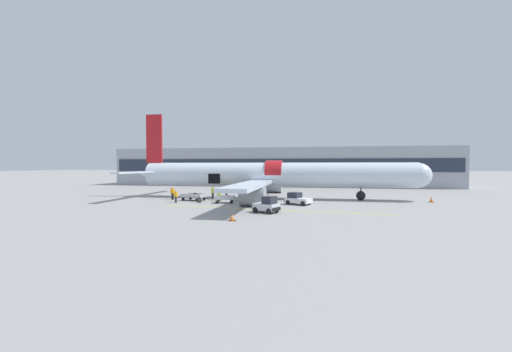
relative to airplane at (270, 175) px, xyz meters
The scene contains 17 objects.
ground_plane 5.75m from the airplane, 117.97° to the right, with size 500.00×500.00×0.00m, color gray.
apron_marking_line 11.87m from the airplane, 81.82° to the right, with size 24.84×3.02×0.01m.
terminal_strip 29.90m from the airplane, 94.28° to the left, with size 75.76×12.86×8.58m.
airplane is the anchor object (origin of this frame).
baggage_tug_lead 13.66m from the airplane, 83.31° to the right, with size 2.83×2.49×1.64m.
baggage_tug_mid 8.00m from the airplane, 56.49° to the right, with size 3.40×2.85×1.44m.
baggage_cart_loading 10.91m from the airplane, 154.64° to the right, with size 4.20×2.55×1.00m.
baggage_cart_queued 8.39m from the airplane, 126.69° to the right, with size 3.48×2.27×0.90m.
ground_crew_loader_a 7.66m from the airplane, 154.84° to the right, with size 0.44×0.60×1.71m.
ground_crew_loader_b 13.25m from the airplane, 146.22° to the right, with size 0.48×0.52×1.56m.
ground_crew_driver 7.77m from the airplane, 145.67° to the right, with size 0.48×0.50×1.54m.
ground_crew_supervisor 13.60m from the airplane, 162.10° to the right, with size 0.58×0.58×1.80m.
ground_crew_helper 6.59m from the airplane, 156.20° to the right, with size 0.59×0.56×1.78m.
ground_crew_marshal 8.33m from the airplane, 163.87° to the right, with size 0.60×0.53×1.76m.
suitcase_on_tarmac_upright 10.86m from the airplane, 139.10° to the right, with size 0.46×0.41×0.70m.
safety_cone_nose 20.93m from the airplane, ahead, with size 0.55×0.55×0.72m.
safety_cone_engine_left 18.53m from the airplane, 92.08° to the right, with size 0.61×0.61×0.58m.
Camera 1 is at (8.34, -39.48, 4.64)m, focal length 22.00 mm.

